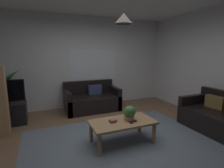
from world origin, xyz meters
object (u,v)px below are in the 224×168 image
Objects in this scene: tv_stand at (5,115)px; book_on_table_1 at (113,120)px; potted_plant_on_table at (130,112)px; book_on_table_0 at (113,121)px; pendant_lamp at (124,18)px; couch_right_side at (218,118)px; remote_on_table_0 at (132,121)px; tv at (2,92)px; potted_palm_corner at (6,93)px; remote_on_table_1 at (132,121)px; couch_under_window at (92,101)px; coffee_table at (122,124)px.

book_on_table_1 is at bearing -41.71° from tv_stand.
potted_plant_on_table is 0.31× the size of tv_stand.
tv_stand is at bearing 138.17° from book_on_table_0.
pendant_lamp is at bearing -8.38° from book_on_table_1.
tv_stand is (-2.27, 1.78, -0.32)m from potted_plant_on_table.
couch_right_side is 2.31m from book_on_table_1.
couch_right_side is 2.34× the size of pendant_lamp.
book_on_table_1 is at bearing 173.94° from potted_plant_on_table.
potted_plant_on_table is (-1.96, 0.34, 0.30)m from couch_right_side.
book_on_table_0 is at bearing -41.83° from tv_stand.
remote_on_table_0 is 0.58× the size of potted_plant_on_table.
book_on_table_1 is at bearing 171.62° from pendant_lamp.
book_on_table_1 is at bearing -41.36° from tv.
potted_palm_corner is at bearing 134.80° from potted_plant_on_table.
potted_plant_on_table is 3.28m from potted_palm_corner.
remote_on_table_0 is at bearing -96.88° from couch_right_side.
remote_on_table_1 is at bearing -31.33° from pendant_lamp.
tv_stand is (-2.15, -0.27, -0.02)m from couch_under_window.
remote_on_table_1 is 0.18× the size of tv.
book_on_table_1 is 0.14× the size of tv.
pendant_lamp is at bearing -90.00° from coffee_table.
coffee_table is 0.19m from remote_on_table_0.
book_on_table_0 is 0.44× the size of potted_plant_on_table.
book_on_table_0 is at bearing -49.13° from potted_palm_corner.
remote_on_table_1 is at bearing -19.49° from book_on_table_0.
tv_stand is (-2.27, 1.88, -0.18)m from remote_on_table_0.
potted_plant_on_table is (-0.01, 0.08, 0.14)m from remote_on_table_1.
potted_palm_corner is at bearing 172.60° from couch_under_window.
tv_stand is at bearing -115.20° from remote_on_table_1.
couch_under_window is 11.67× the size of book_on_table_1.
couch_under_window is 9.46× the size of remote_on_table_0.
tv is at bearing -90.00° from tv_stand.
potted_plant_on_table is (0.32, -0.03, 0.11)m from book_on_table_1.
remote_on_table_1 is 0.18× the size of tv_stand.
tv_stand is at bearing -86.11° from potted_palm_corner.
remote_on_table_1 is (0.15, -0.09, 0.07)m from coffee_table.
remote_on_table_0 is at bearing -23.03° from book_on_table_1.
couch_under_window is 9.46× the size of remote_on_table_1.
coffee_table is at bearing -99.31° from couch_right_side.
coffee_table is 0.20m from book_on_table_1.
couch_under_window and couch_right_side have the same top height.
tv is (-2.15, -0.29, 0.51)m from couch_under_window.
remote_on_table_0 is 2.95m from tv_stand.
pendant_lamp reaches higher than remote_on_table_0.
remote_on_table_0 is at bearing -37.75° from coffee_table.
remote_on_table_0 is 0.18× the size of tv.
pendant_lamp reaches higher than couch_right_side.
coffee_table is at bearing -107.33° from remote_on_table_1.
couch_right_side is 10.79× the size of book_on_table_1.
coffee_table is at bearing 0.23° from remote_on_table_0.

